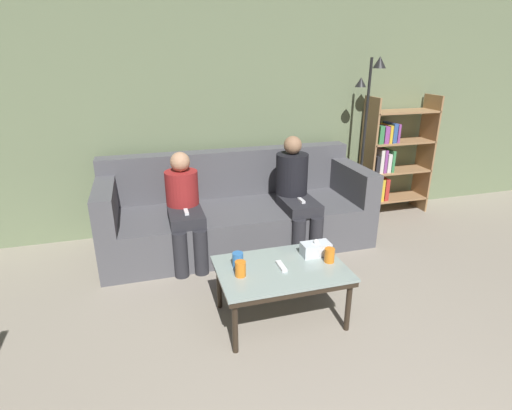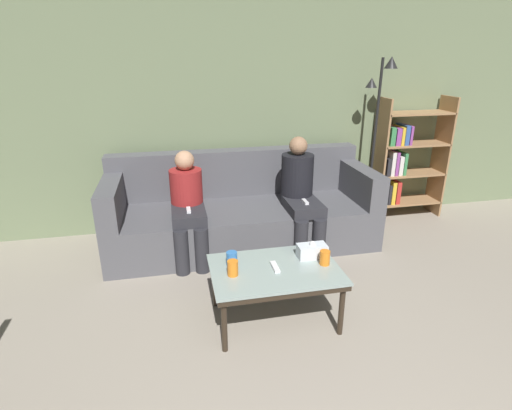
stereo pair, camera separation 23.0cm
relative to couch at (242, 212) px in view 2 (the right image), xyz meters
name	(u,v)px [view 2 (the right image)]	position (x,y,z in m)	size (l,w,h in m)	color
wall_back	(231,111)	(0.00, 0.54, 0.97)	(12.00, 0.06, 2.60)	#707F5B
couch	(242,212)	(0.00, 0.00, 0.00)	(2.68, 0.96, 0.92)	#515156
coffee_table	(275,273)	(0.00, -1.37, 0.06)	(0.93, 0.63, 0.43)	#8C9E99
cup_near_left	(233,268)	(-0.31, -1.40, 0.16)	(0.08, 0.08, 0.11)	orange
cup_near_right	(325,258)	(0.37, -1.39, 0.16)	(0.08, 0.08, 0.11)	orange
cup_far_center	(232,259)	(-0.30, -1.27, 0.16)	(0.08, 0.08, 0.11)	#3372BF
tissue_box	(312,251)	(0.32, -1.27, 0.16)	(0.22, 0.12, 0.13)	silver
game_remote	(275,267)	(0.00, -1.37, 0.12)	(0.04, 0.15, 0.02)	white
bookshelf	(402,161)	(1.99, 0.31, 0.37)	(0.84, 0.32, 1.42)	#9E754C
standing_lamp	(377,126)	(1.54, 0.17, 0.81)	(0.31, 0.26, 1.85)	black
seated_person_left_end	(188,204)	(-0.56, -0.24, 0.23)	(0.31, 0.65, 1.04)	#28282D
seated_person_mid_left	(300,191)	(0.56, -0.23, 0.27)	(0.32, 0.68, 1.12)	#28282D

